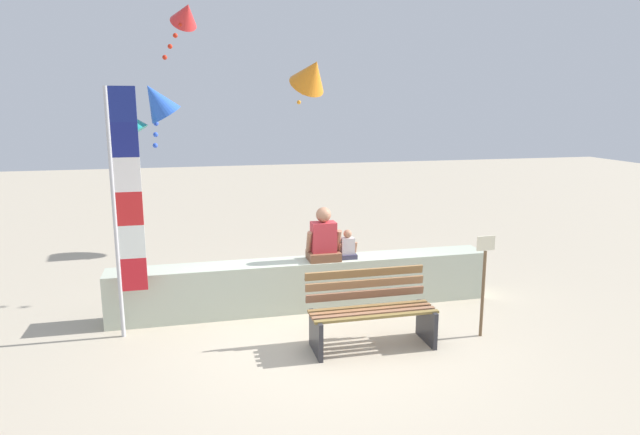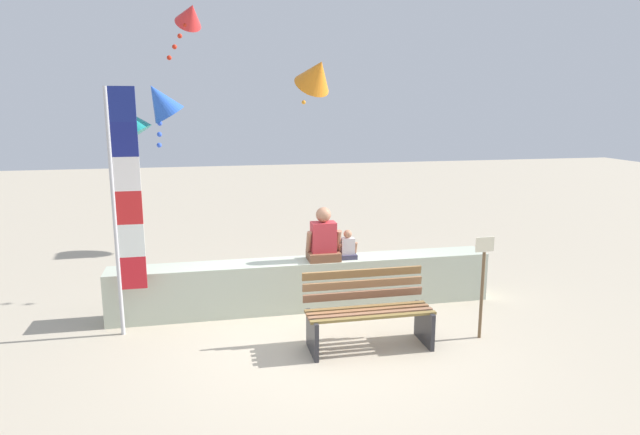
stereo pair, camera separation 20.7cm
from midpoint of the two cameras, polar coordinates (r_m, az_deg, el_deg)
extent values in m
plane|color=#B5A78F|center=(7.00, 1.07, -12.44)|extent=(40.00, 40.00, 0.00)
cube|color=#B6BFA9|center=(7.91, -0.77, -6.84)|extent=(5.36, 0.49, 0.70)
cube|color=olive|center=(6.50, 6.51, -10.16)|extent=(1.50, 0.07, 0.03)
cube|color=#916245|center=(6.60, 6.20, -9.81)|extent=(1.50, 0.07, 0.03)
cube|color=#96633E|center=(6.70, 5.90, -9.47)|extent=(1.50, 0.07, 0.03)
cube|color=olive|center=(6.80, 5.61, -9.14)|extent=(1.50, 0.07, 0.03)
cube|color=#8C5F46|center=(6.86, 5.36, -7.90)|extent=(1.50, 0.05, 0.10)
cube|color=#956B47|center=(6.84, 5.32, -6.81)|extent=(1.50, 0.05, 0.10)
cube|color=olive|center=(6.82, 5.29, -5.71)|extent=(1.50, 0.05, 0.10)
cube|color=#2D2D33|center=(6.57, 0.13, -11.97)|extent=(0.05, 0.53, 0.45)
cube|color=#2D2D33|center=(6.97, 11.53, -10.79)|extent=(0.05, 0.53, 0.45)
cube|color=brown|center=(7.79, 1.11, -3.95)|extent=(0.44, 0.36, 0.12)
cube|color=#C4323B|center=(7.73, 1.12, -2.01)|extent=(0.34, 0.22, 0.42)
cylinder|color=#A16D52|center=(7.68, -0.38, -2.49)|extent=(0.07, 0.17, 0.31)
cylinder|color=#A16D52|center=(7.77, 2.66, -2.33)|extent=(0.07, 0.17, 0.31)
sphere|color=#A16D52|center=(7.66, 1.13, 0.28)|extent=(0.21, 0.21, 0.21)
cube|color=#393750|center=(7.89, 3.59, -3.99)|extent=(0.24, 0.20, 0.07)
cube|color=silver|center=(7.85, 3.61, -2.94)|extent=(0.19, 0.12, 0.23)
cylinder|color=#A16D51|center=(7.81, 2.81, -3.20)|extent=(0.04, 0.09, 0.17)
cylinder|color=#A16D51|center=(7.87, 4.44, -3.11)|extent=(0.04, 0.09, 0.17)
sphere|color=#A16D51|center=(7.81, 3.62, -1.70)|extent=(0.12, 0.12, 0.12)
cylinder|color=#B7B7BC|center=(7.11, -19.59, 0.18)|extent=(0.05, 0.05, 3.06)
cube|color=red|center=(7.26, -17.81, -5.45)|extent=(0.30, 0.02, 0.41)
cube|color=white|center=(7.15, -18.01, -2.29)|extent=(0.30, 0.02, 0.41)
cube|color=red|center=(7.07, -18.22, 0.95)|extent=(0.30, 0.02, 0.41)
cube|color=white|center=(7.01, -18.43, 4.25)|extent=(0.30, 0.02, 0.41)
cube|color=navy|center=(6.97, -18.65, 7.61)|extent=(0.30, 0.02, 0.41)
cube|color=navy|center=(6.96, -18.87, 10.98)|extent=(0.30, 0.02, 0.41)
cone|color=teal|center=(9.17, -18.75, 9.48)|extent=(0.84, 0.67, 0.75)
sphere|color=teal|center=(9.27, -18.54, 8.39)|extent=(0.08, 0.08, 0.08)
sphere|color=teal|center=(9.38, -18.33, 7.33)|extent=(0.08, 0.08, 0.08)
sphere|color=teal|center=(9.49, -18.12, 6.30)|extent=(0.08, 0.08, 0.08)
sphere|color=teal|center=(9.60, -17.92, 5.29)|extent=(0.08, 0.08, 0.08)
cone|color=blue|center=(9.11, -15.46, 11.54)|extent=(0.80, 0.65, 0.71)
sphere|color=blue|center=(9.21, -15.50, 10.41)|extent=(0.08, 0.08, 0.08)
sphere|color=blue|center=(9.31, -15.53, 9.31)|extent=(0.08, 0.08, 0.08)
sphere|color=blue|center=(9.42, -15.57, 8.23)|extent=(0.08, 0.08, 0.08)
sphere|color=blue|center=(9.53, -15.60, 7.17)|extent=(0.08, 0.08, 0.08)
cone|color=red|center=(10.15, -12.59, 19.70)|extent=(0.63, 0.71, 0.58)
sphere|color=red|center=(10.09, -13.10, 18.69)|extent=(0.08, 0.08, 0.08)
sphere|color=red|center=(10.04, -13.62, 17.68)|extent=(0.08, 0.08, 0.08)
sphere|color=red|center=(9.99, -14.13, 16.65)|extent=(0.08, 0.08, 0.08)
sphere|color=red|center=(9.94, -14.64, 15.60)|extent=(0.08, 0.08, 0.08)
cone|color=orange|center=(11.09, 0.20, 14.55)|extent=(1.01, 1.12, 0.90)
sphere|color=orange|center=(11.03, -0.25, 13.63)|extent=(0.08, 0.08, 0.08)
sphere|color=orange|center=(10.97, -0.69, 12.70)|extent=(0.08, 0.08, 0.08)
sphere|color=orange|center=(10.91, -1.14, 11.76)|extent=(0.08, 0.08, 0.08)
cylinder|color=brown|center=(7.17, 17.09, -7.68)|extent=(0.04, 0.04, 1.10)
cube|color=beige|center=(6.99, 17.40, -2.65)|extent=(0.24, 0.03, 0.18)
camera|label=1|loc=(0.10, -89.23, 0.16)|focal=31.14mm
camera|label=2|loc=(0.10, 90.77, -0.16)|focal=31.14mm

